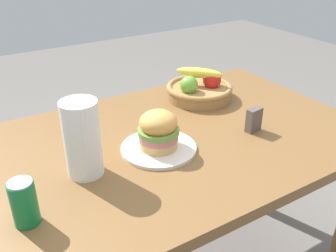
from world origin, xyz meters
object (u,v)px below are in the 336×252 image
object	(u,v)px
sandwich	(158,130)
soda_can	(24,203)
napkin_holder	(254,120)
paper_towel_roll	(82,139)
fruit_basket	(199,89)
plate	(159,148)

from	to	relation	value
sandwich	soda_can	size ratio (longest dim) A/B	1.10
soda_can	napkin_holder	world-z (taller)	soda_can
soda_can	paper_towel_roll	size ratio (longest dim) A/B	0.53
sandwich	fruit_basket	distance (m)	0.47
soda_can	napkin_holder	size ratio (longest dim) A/B	1.40
soda_can	napkin_holder	xyz separation A→B (m)	(0.83, 0.06, -0.02)
fruit_basket	napkin_holder	distance (m)	0.35
fruit_basket	paper_towel_roll	size ratio (longest dim) A/B	1.21
sandwich	napkin_holder	size ratio (longest dim) A/B	1.55
soda_can	sandwich	bearing A→B (deg)	15.60
sandwich	soda_can	world-z (taller)	sandwich
sandwich	napkin_holder	xyz separation A→B (m)	(0.37, -0.07, -0.03)
plate	fruit_basket	size ratio (longest dim) A/B	0.89
fruit_basket	paper_towel_roll	world-z (taller)	paper_towel_roll
paper_towel_roll	soda_can	bearing A→B (deg)	-147.72
plate	soda_can	bearing A→B (deg)	-164.40
plate	paper_towel_roll	xyz separation A→B (m)	(-0.26, 0.00, 0.11)
napkin_holder	paper_towel_roll	bearing A→B (deg)	166.46
plate	soda_can	size ratio (longest dim) A/B	2.05
fruit_basket	paper_towel_roll	distance (m)	0.70
sandwich	soda_can	distance (m)	0.48
plate	paper_towel_roll	world-z (taller)	paper_towel_roll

